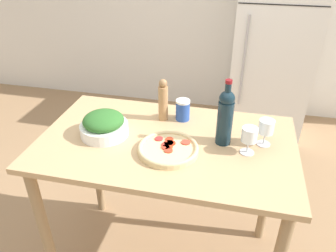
{
  "coord_description": "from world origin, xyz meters",
  "views": [
    {
      "loc": [
        0.32,
        -1.33,
        1.82
      ],
      "look_at": [
        0.0,
        0.04,
        0.98
      ],
      "focal_mm": 35.0,
      "sensor_mm": 36.0,
      "label": 1
    }
  ],
  "objects_px": {
    "salad_bowl": "(104,125)",
    "salt_canister": "(183,110)",
    "wine_bottle": "(225,116)",
    "homemade_pizza": "(168,149)",
    "wine_glass_far": "(266,128)",
    "wine_glass_near": "(249,136)",
    "refrigerator": "(273,43)",
    "pepper_mill": "(163,100)"
  },
  "relations": [
    {
      "from": "wine_glass_far",
      "to": "salt_canister",
      "type": "xyz_separation_m",
      "value": [
        -0.43,
        0.15,
        -0.03
      ]
    },
    {
      "from": "wine_bottle",
      "to": "salt_canister",
      "type": "relative_size",
      "value": 2.84
    },
    {
      "from": "salad_bowl",
      "to": "homemade_pizza",
      "type": "relative_size",
      "value": 0.85
    },
    {
      "from": "refrigerator",
      "to": "pepper_mill",
      "type": "xyz_separation_m",
      "value": [
        -0.67,
        -1.65,
        0.12
      ]
    },
    {
      "from": "wine_glass_near",
      "to": "salt_canister",
      "type": "relative_size",
      "value": 1.15
    },
    {
      "from": "wine_bottle",
      "to": "wine_glass_far",
      "type": "distance_m",
      "value": 0.21
    },
    {
      "from": "wine_glass_near",
      "to": "salad_bowl",
      "type": "bearing_deg",
      "value": -179.96
    },
    {
      "from": "wine_glass_near",
      "to": "homemade_pizza",
      "type": "height_order",
      "value": "wine_glass_near"
    },
    {
      "from": "pepper_mill",
      "to": "homemade_pizza",
      "type": "relative_size",
      "value": 0.83
    },
    {
      "from": "refrigerator",
      "to": "salt_canister",
      "type": "xyz_separation_m",
      "value": [
        -0.56,
        -1.63,
        0.06
      ]
    },
    {
      "from": "wine_bottle",
      "to": "salt_canister",
      "type": "height_order",
      "value": "wine_bottle"
    },
    {
      "from": "refrigerator",
      "to": "pepper_mill",
      "type": "height_order",
      "value": "refrigerator"
    },
    {
      "from": "salad_bowl",
      "to": "homemade_pizza",
      "type": "distance_m",
      "value": 0.36
    },
    {
      "from": "refrigerator",
      "to": "wine_glass_far",
      "type": "height_order",
      "value": "refrigerator"
    },
    {
      "from": "wine_bottle",
      "to": "pepper_mill",
      "type": "xyz_separation_m",
      "value": [
        -0.34,
        0.16,
        -0.04
      ]
    },
    {
      "from": "wine_bottle",
      "to": "homemade_pizza",
      "type": "distance_m",
      "value": 0.31
    },
    {
      "from": "wine_glass_far",
      "to": "salad_bowl",
      "type": "relative_size",
      "value": 0.55
    },
    {
      "from": "refrigerator",
      "to": "salad_bowl",
      "type": "distance_m",
      "value": 2.09
    },
    {
      "from": "wine_glass_far",
      "to": "salt_canister",
      "type": "relative_size",
      "value": 1.15
    },
    {
      "from": "refrigerator",
      "to": "wine_bottle",
      "type": "xyz_separation_m",
      "value": [
        -0.32,
        -1.81,
        0.16
      ]
    },
    {
      "from": "wine_glass_far",
      "to": "salad_bowl",
      "type": "xyz_separation_m",
      "value": [
        -0.8,
        -0.09,
        -0.04
      ]
    },
    {
      "from": "wine_bottle",
      "to": "wine_glass_far",
      "type": "relative_size",
      "value": 2.47
    },
    {
      "from": "salad_bowl",
      "to": "refrigerator",
      "type": "bearing_deg",
      "value": 63.82
    },
    {
      "from": "wine_glass_near",
      "to": "salt_canister",
      "type": "xyz_separation_m",
      "value": [
        -0.36,
        0.24,
        -0.03
      ]
    },
    {
      "from": "refrigerator",
      "to": "salad_bowl",
      "type": "xyz_separation_m",
      "value": [
        -0.92,
        -1.87,
        0.06
      ]
    },
    {
      "from": "homemade_pizza",
      "to": "salt_canister",
      "type": "height_order",
      "value": "salt_canister"
    },
    {
      "from": "wine_bottle",
      "to": "wine_glass_near",
      "type": "relative_size",
      "value": 2.47
    },
    {
      "from": "pepper_mill",
      "to": "refrigerator",
      "type": "bearing_deg",
      "value": 68.04
    },
    {
      "from": "wine_glass_near",
      "to": "salad_bowl",
      "type": "relative_size",
      "value": 0.55
    },
    {
      "from": "wine_bottle",
      "to": "wine_glass_far",
      "type": "xyz_separation_m",
      "value": [
        0.2,
        0.03,
        -0.06
      ]
    },
    {
      "from": "wine_bottle",
      "to": "homemade_pizza",
      "type": "xyz_separation_m",
      "value": [
        -0.25,
        -0.14,
        -0.13
      ]
    },
    {
      "from": "salad_bowl",
      "to": "salt_canister",
      "type": "height_order",
      "value": "salad_bowl"
    },
    {
      "from": "wine_glass_near",
      "to": "salad_bowl",
      "type": "xyz_separation_m",
      "value": [
        -0.72,
        -0.0,
        -0.04
      ]
    },
    {
      "from": "refrigerator",
      "to": "pepper_mill",
      "type": "relative_size",
      "value": 7.63
    },
    {
      "from": "wine_glass_near",
      "to": "pepper_mill",
      "type": "relative_size",
      "value": 0.57
    },
    {
      "from": "wine_bottle",
      "to": "wine_glass_near",
      "type": "xyz_separation_m",
      "value": [
        0.12,
        -0.06,
        -0.06
      ]
    },
    {
      "from": "refrigerator",
      "to": "salt_canister",
      "type": "relative_size",
      "value": 15.48
    },
    {
      "from": "wine_glass_far",
      "to": "salt_canister",
      "type": "height_order",
      "value": "wine_glass_far"
    },
    {
      "from": "refrigerator",
      "to": "pepper_mill",
      "type": "distance_m",
      "value": 1.78
    },
    {
      "from": "wine_glass_far",
      "to": "wine_glass_near",
      "type": "bearing_deg",
      "value": -130.63
    },
    {
      "from": "wine_glass_far",
      "to": "homemade_pizza",
      "type": "xyz_separation_m",
      "value": [
        -0.44,
        -0.17,
        -0.08
      ]
    },
    {
      "from": "salad_bowl",
      "to": "wine_glass_near",
      "type": "bearing_deg",
      "value": 0.04
    }
  ]
}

